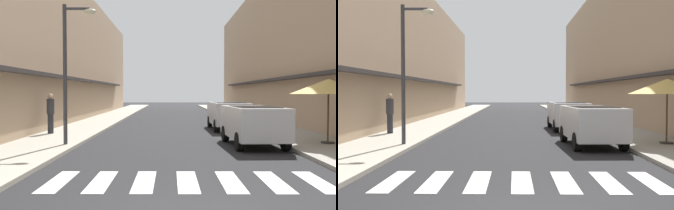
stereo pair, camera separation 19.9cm
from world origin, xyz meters
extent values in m
plane|color=#232326|center=(0.00, 19.98, 0.00)|extent=(109.92, 109.92, 0.00)
cube|color=#ADA899|center=(-5.07, 19.98, 0.06)|extent=(2.69, 69.95, 0.12)
cube|color=#9E998E|center=(5.07, 19.98, 0.06)|extent=(2.69, 69.95, 0.12)
cube|color=tan|center=(-8.92, 21.48, 4.64)|extent=(5.00, 46.97, 9.27)
cube|color=#332D2D|center=(-6.17, 21.48, 2.80)|extent=(0.50, 32.88, 0.16)
cube|color=tan|center=(8.92, 21.48, 5.19)|extent=(5.00, 46.97, 10.38)
cube|color=#332D2D|center=(6.17, 21.48, 2.80)|extent=(0.50, 32.88, 0.16)
cube|color=silver|center=(-2.85, 3.09, 0.01)|extent=(0.45, 2.20, 0.01)
cube|color=silver|center=(-1.90, 3.09, 0.01)|extent=(0.45, 2.20, 0.01)
cube|color=silver|center=(-0.95, 3.09, 0.01)|extent=(0.45, 2.20, 0.01)
cube|color=silver|center=(0.00, 3.09, 0.01)|extent=(0.45, 2.20, 0.01)
cube|color=silver|center=(0.95, 3.09, 0.01)|extent=(0.45, 2.20, 0.01)
cube|color=silver|center=(1.90, 3.09, 0.01)|extent=(0.45, 2.20, 0.01)
cube|color=silver|center=(2.85, 3.09, 0.01)|extent=(0.45, 2.20, 0.01)
cube|color=silver|center=(2.68, 9.05, 0.89)|extent=(1.92, 4.01, 1.13)
cube|color=black|center=(2.68, 8.85, 1.19)|extent=(1.56, 2.27, 0.56)
cylinder|color=black|center=(1.83, 10.31, 0.32)|extent=(0.25, 0.65, 0.64)
cylinder|color=black|center=(3.42, 10.38, 0.32)|extent=(0.25, 0.65, 0.64)
cylinder|color=black|center=(1.94, 7.71, 0.32)|extent=(0.25, 0.65, 0.64)
cylinder|color=black|center=(3.53, 7.78, 0.32)|extent=(0.25, 0.65, 0.64)
cube|color=silver|center=(2.68, 15.56, 0.89)|extent=(1.80, 4.38, 1.13)
cube|color=black|center=(2.68, 15.34, 1.19)|extent=(1.50, 2.46, 0.56)
cylinder|color=black|center=(1.87, 16.99, 0.32)|extent=(0.23, 0.64, 0.64)
cylinder|color=black|center=(3.46, 17.01, 0.32)|extent=(0.23, 0.64, 0.64)
cylinder|color=black|center=(1.90, 14.11, 0.32)|extent=(0.23, 0.64, 0.64)
cylinder|color=black|center=(3.49, 14.13, 0.32)|extent=(0.23, 0.64, 0.64)
cylinder|color=#38383D|center=(-4.15, 8.57, 2.62)|extent=(0.14, 0.14, 4.99)
cylinder|color=#38383D|center=(-3.70, 8.57, 4.96)|extent=(0.90, 0.10, 0.10)
ellipsoid|color=beige|center=(-3.25, 8.57, 4.86)|extent=(0.44, 0.28, 0.20)
cylinder|color=#262626|center=(5.38, 8.86, 0.15)|extent=(0.48, 0.48, 0.06)
cylinder|color=#4C3823|center=(5.38, 8.86, 1.16)|extent=(0.06, 0.06, 2.08)
cone|color=#D8B259|center=(5.38, 8.86, 2.20)|extent=(2.76, 2.76, 0.55)
cylinder|color=#282B33|center=(-5.84, 12.37, 0.56)|extent=(0.26, 0.26, 0.88)
cylinder|color=#333338|center=(-5.84, 12.37, 1.35)|extent=(0.34, 0.34, 0.70)
sphere|color=tan|center=(-5.84, 12.37, 1.81)|extent=(0.24, 0.24, 0.24)
camera|label=1|loc=(-0.37, -5.64, 1.97)|focal=42.52mm
camera|label=2|loc=(-0.17, -5.64, 1.97)|focal=42.52mm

